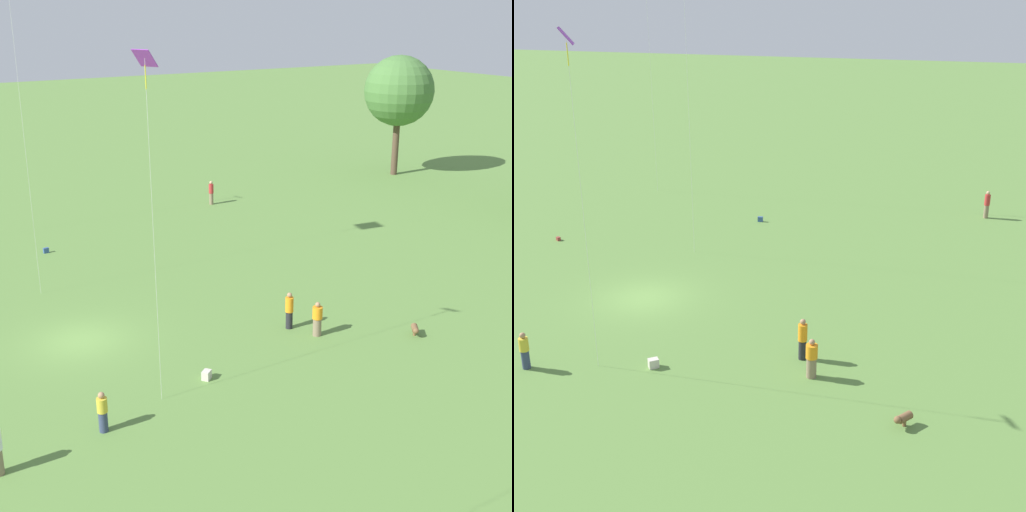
{
  "view_description": "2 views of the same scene",
  "coord_description": "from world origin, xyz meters",
  "views": [
    {
      "loc": [
        29.25,
        -8.53,
        14.48
      ],
      "look_at": [
        1.45,
        8.51,
        2.98
      ],
      "focal_mm": 50.0,
      "sensor_mm": 36.0,
      "label": 1
    },
    {
      "loc": [
        29.19,
        14.55,
        14.53
      ],
      "look_at": [
        -0.95,
        6.17,
        2.5
      ],
      "focal_mm": 50.0,
      "sensor_mm": 36.0,
      "label": 2
    }
  ],
  "objects": [
    {
      "name": "picnic_bag_0",
      "position": [
        -13.05,
        2.15,
        0.16
      ],
      "size": [
        0.21,
        0.34,
        0.32
      ],
      "rotation": [
        0.0,
        0.0,
        1.67
      ],
      "color": "#33518C",
      "rests_on": "ground_plane"
    },
    {
      "name": "picnic_bag_2",
      "position": [
        6.14,
        3.26,
        0.19
      ],
      "size": [
        0.49,
        0.5,
        0.38
      ],
      "rotation": [
        0.0,
        0.0,
        2.26
      ],
      "color": "beige",
      "rests_on": "ground_plane"
    },
    {
      "name": "person_2",
      "position": [
        7.56,
        -1.66,
        0.79
      ],
      "size": [
        0.4,
        0.4,
        1.59
      ],
      "rotation": [
        0.0,
        0.0,
        3.1
      ],
      "color": "#333D5B",
      "rests_on": "ground_plane"
    },
    {
      "name": "dog_0",
      "position": [
        7.62,
        13.35,
        0.35
      ],
      "size": [
        0.75,
        0.64,
        0.54
      ],
      "rotation": [
        0.0,
        0.0,
        4.08
      ],
      "color": "brown",
      "rests_on": "ground_plane"
    },
    {
      "name": "kite_2",
      "position": [
        6.62,
        1.03,
        12.06
      ],
      "size": [
        0.88,
        0.77,
        13.13
      ],
      "rotation": [
        0.0,
        0.0,
        2.82
      ],
      "color": "purple",
      "rests_on": "ground_plane"
    },
    {
      "name": "person_4",
      "position": [
        3.84,
        8.89,
        0.91
      ],
      "size": [
        0.4,
        0.4,
        1.81
      ],
      "rotation": [
        0.0,
        0.0,
        3.18
      ],
      "color": "#232328",
      "rests_on": "ground_plane"
    },
    {
      "name": "person_3",
      "position": [
        5.16,
        9.55,
        0.81
      ],
      "size": [
        0.65,
        0.65,
        1.66
      ],
      "rotation": [
        0.0,
        0.0,
        2.59
      ],
      "color": "#847056",
      "rests_on": "ground_plane"
    },
    {
      "name": "ground_plane",
      "position": [
        0.0,
        0.0,
        0.0
      ],
      "size": [
        240.0,
        240.0,
        0.0
      ],
      "primitive_type": "plane",
      "color": "#5B843D"
    },
    {
      "name": "tree_0",
      "position": [
        -18.28,
        35.25,
        7.4
      ],
      "size": [
        6.08,
        6.08,
        10.47
      ],
      "color": "brown",
      "rests_on": "ground_plane"
    },
    {
      "name": "person_0",
      "position": [
        -17.78,
        16.27,
        0.92
      ],
      "size": [
        0.5,
        0.5,
        1.83
      ],
      "rotation": [
        0.0,
        0.0,
        0.99
      ],
      "color": "#847056",
      "rests_on": "ground_plane"
    }
  ]
}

